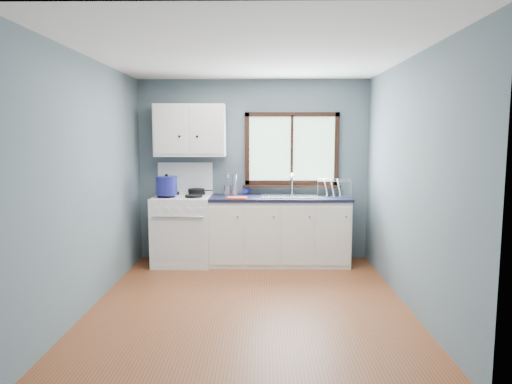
{
  "coord_description": "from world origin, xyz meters",
  "views": [
    {
      "loc": [
        0.13,
        -4.57,
        1.71
      ],
      "look_at": [
        0.05,
        0.9,
        1.05
      ],
      "focal_mm": 32.0,
      "sensor_mm": 36.0,
      "label": 1
    }
  ],
  "objects_px": {
    "stockpot": "(167,185)",
    "base_cabinets": "(279,234)",
    "sink": "(293,201)",
    "skillet": "(196,190)",
    "thermos": "(234,185)",
    "dish_rack": "(333,191)",
    "gas_range": "(183,228)",
    "utensil_crock": "(227,190)"
  },
  "relations": [
    {
      "from": "base_cabinets",
      "to": "sink",
      "type": "bearing_deg",
      "value": -0.13
    },
    {
      "from": "skillet",
      "to": "dish_rack",
      "type": "height_order",
      "value": "dish_rack"
    },
    {
      "from": "skillet",
      "to": "sink",
      "type": "bearing_deg",
      "value": -8.39
    },
    {
      "from": "gas_range",
      "to": "skillet",
      "type": "distance_m",
      "value": 0.54
    },
    {
      "from": "base_cabinets",
      "to": "thermos",
      "type": "xyz_separation_m",
      "value": [
        -0.61,
        0.09,
        0.65
      ]
    },
    {
      "from": "gas_range",
      "to": "dish_rack",
      "type": "distance_m",
      "value": 2.09
    },
    {
      "from": "sink",
      "to": "dish_rack",
      "type": "bearing_deg",
      "value": 4.91
    },
    {
      "from": "gas_range",
      "to": "skillet",
      "type": "relative_size",
      "value": 3.99
    },
    {
      "from": "base_cabinets",
      "to": "skillet",
      "type": "relative_size",
      "value": 5.43
    },
    {
      "from": "gas_range",
      "to": "base_cabinets",
      "type": "relative_size",
      "value": 0.74
    },
    {
      "from": "skillet",
      "to": "stockpot",
      "type": "bearing_deg",
      "value": -139.51
    },
    {
      "from": "stockpot",
      "to": "base_cabinets",
      "type": "bearing_deg",
      "value": 6.87
    },
    {
      "from": "skillet",
      "to": "thermos",
      "type": "xyz_separation_m",
      "value": [
        0.53,
        -0.05,
        0.08
      ]
    },
    {
      "from": "utensil_crock",
      "to": "base_cabinets",
      "type": "bearing_deg",
      "value": -11.43
    },
    {
      "from": "skillet",
      "to": "dish_rack",
      "type": "relative_size",
      "value": 0.69
    },
    {
      "from": "base_cabinets",
      "to": "thermos",
      "type": "relative_size",
      "value": 6.5
    },
    {
      "from": "gas_range",
      "to": "skillet",
      "type": "height_order",
      "value": "gas_range"
    },
    {
      "from": "skillet",
      "to": "dish_rack",
      "type": "bearing_deg",
      "value": -5.19
    },
    {
      "from": "sink",
      "to": "skillet",
      "type": "height_order",
      "value": "sink"
    },
    {
      "from": "utensil_crock",
      "to": "dish_rack",
      "type": "height_order",
      "value": "utensil_crock"
    },
    {
      "from": "utensil_crock",
      "to": "sink",
      "type": "bearing_deg",
      "value": -9.18
    },
    {
      "from": "stockpot",
      "to": "thermos",
      "type": "xyz_separation_m",
      "value": [
        0.87,
        0.27,
        -0.02
      ]
    },
    {
      "from": "skillet",
      "to": "base_cabinets",
      "type": "bearing_deg",
      "value": -9.32
    },
    {
      "from": "base_cabinets",
      "to": "sink",
      "type": "height_order",
      "value": "sink"
    },
    {
      "from": "stockpot",
      "to": "thermos",
      "type": "bearing_deg",
      "value": 17.23
    },
    {
      "from": "base_cabinets",
      "to": "thermos",
      "type": "distance_m",
      "value": 0.9
    },
    {
      "from": "base_cabinets",
      "to": "thermos",
      "type": "height_order",
      "value": "thermos"
    },
    {
      "from": "gas_range",
      "to": "base_cabinets",
      "type": "height_order",
      "value": "gas_range"
    },
    {
      "from": "stockpot",
      "to": "thermos",
      "type": "height_order",
      "value": "stockpot"
    },
    {
      "from": "gas_range",
      "to": "thermos",
      "type": "relative_size",
      "value": 4.78
    },
    {
      "from": "base_cabinets",
      "to": "utensil_crock",
      "type": "bearing_deg",
      "value": 168.57
    },
    {
      "from": "skillet",
      "to": "stockpot",
      "type": "height_order",
      "value": "stockpot"
    },
    {
      "from": "gas_range",
      "to": "dish_rack",
      "type": "relative_size",
      "value": 2.75
    },
    {
      "from": "thermos",
      "to": "dish_rack",
      "type": "bearing_deg",
      "value": -1.94
    },
    {
      "from": "base_cabinets",
      "to": "skillet",
      "type": "distance_m",
      "value": 1.28
    },
    {
      "from": "utensil_crock",
      "to": "gas_range",
      "type": "bearing_deg",
      "value": -164.85
    },
    {
      "from": "stockpot",
      "to": "thermos",
      "type": "relative_size",
      "value": 1.0
    },
    {
      "from": "utensil_crock",
      "to": "dish_rack",
      "type": "relative_size",
      "value": 0.69
    },
    {
      "from": "base_cabinets",
      "to": "utensil_crock",
      "type": "relative_size",
      "value": 5.39
    },
    {
      "from": "skillet",
      "to": "thermos",
      "type": "relative_size",
      "value": 1.2
    },
    {
      "from": "skillet",
      "to": "utensil_crock",
      "type": "relative_size",
      "value": 0.99
    },
    {
      "from": "sink",
      "to": "utensil_crock",
      "type": "relative_size",
      "value": 2.45
    }
  ]
}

